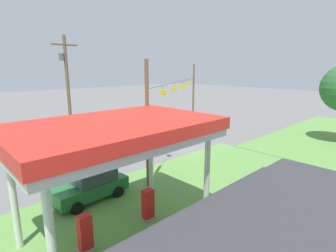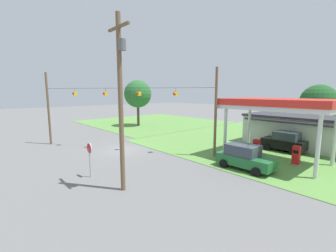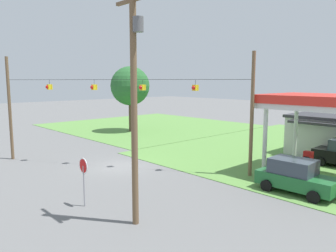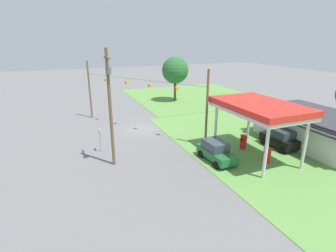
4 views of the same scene
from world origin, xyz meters
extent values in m
plane|color=slate|center=(0.00, 0.00, 0.00)|extent=(160.00, 160.00, 0.00)
cube|color=#5B8E42|center=(14.15, 16.43, 0.02)|extent=(36.00, 28.00, 0.04)
cube|color=#5B8E42|center=(-16.00, 16.00, 0.02)|extent=(24.00, 24.00, 0.04)
cube|color=silver|center=(12.15, 8.04, 4.70)|extent=(8.66, 5.50, 0.35)
cube|color=red|center=(12.15, 8.04, 5.15)|extent=(8.86, 5.70, 0.55)
cylinder|color=silver|center=(8.42, 5.89, 2.26)|extent=(0.28, 0.28, 4.53)
cylinder|color=silver|center=(15.88, 5.89, 2.26)|extent=(0.28, 0.28, 4.53)
cylinder|color=silver|center=(8.42, 10.19, 2.26)|extent=(0.28, 0.28, 4.53)
cylinder|color=silver|center=(15.88, 10.19, 2.26)|extent=(0.28, 0.28, 4.53)
cube|color=silver|center=(12.01, 16.43, 1.61)|extent=(11.79, 7.05, 3.21)
cube|color=#333338|center=(12.01, 16.43, 3.33)|extent=(12.09, 7.35, 0.24)
cube|color=#333338|center=(12.01, 12.55, 2.96)|extent=(10.61, 0.70, 0.20)
cube|color=gray|center=(10.43, 8.04, 0.06)|extent=(0.71, 0.56, 0.12)
cube|color=red|center=(10.43, 8.04, 0.88)|extent=(0.55, 0.40, 1.52)
cube|color=black|center=(10.43, 7.82, 1.18)|extent=(0.39, 0.03, 0.24)
cube|color=gray|center=(13.86, 8.04, 0.06)|extent=(0.71, 0.56, 0.12)
cube|color=red|center=(13.86, 8.04, 0.88)|extent=(0.55, 0.40, 1.52)
cube|color=black|center=(13.86, 7.82, 1.18)|extent=(0.39, 0.03, 0.24)
cube|color=#1E602D|center=(11.59, 4.07, 0.72)|extent=(4.34, 1.99, 0.76)
cube|color=#333D47|center=(11.33, 4.06, 1.52)|extent=(2.41, 1.78, 0.83)
cylinder|color=black|center=(12.89, 5.06, 0.34)|extent=(0.69, 0.24, 0.68)
cylinder|color=black|center=(12.95, 3.17, 0.34)|extent=(0.69, 0.24, 0.68)
cylinder|color=black|center=(10.23, 4.97, 0.34)|extent=(0.69, 0.24, 0.68)
cylinder|color=black|center=(10.30, 3.08, 0.34)|extent=(0.69, 0.24, 0.68)
cube|color=black|center=(11.29, 12.01, 0.79)|extent=(4.04, 1.87, 0.89)
cube|color=#333D47|center=(11.53, 12.01, 1.64)|extent=(2.22, 1.71, 0.81)
cylinder|color=black|center=(10.04, 11.06, 0.34)|extent=(0.68, 0.22, 0.68)
cylinder|color=black|center=(10.04, 12.95, 0.34)|extent=(0.68, 0.22, 0.68)
cylinder|color=black|center=(12.54, 11.07, 0.34)|extent=(0.68, 0.22, 0.68)
cylinder|color=black|center=(12.53, 12.96, 0.34)|extent=(0.68, 0.22, 0.68)
cylinder|color=#99999E|center=(5.24, -5.70, 1.05)|extent=(0.08, 0.08, 2.10)
cylinder|color=white|center=(5.24, -5.70, 2.10)|extent=(0.80, 0.03, 0.80)
cylinder|color=red|center=(5.24, -5.70, 2.10)|extent=(0.70, 0.03, 0.70)
cylinder|color=brown|center=(8.61, -5.03, 5.18)|extent=(0.28, 0.28, 10.36)
cube|color=brown|center=(8.61, -5.03, 9.56)|extent=(2.20, 0.14, 0.14)
cylinder|color=#59595B|center=(8.96, -5.03, 8.56)|extent=(0.44, 0.44, 0.60)
cylinder|color=brown|center=(-7.93, -5.00, 4.10)|extent=(0.24, 0.24, 8.20)
cylinder|color=brown|center=(7.93, 5.00, 4.10)|extent=(0.24, 0.24, 8.20)
cylinder|color=black|center=(0.00, 0.00, 6.39)|extent=(15.86, 10.02, 0.02)
cylinder|color=black|center=(-4.76, -3.00, 6.22)|extent=(0.02, 0.02, 0.35)
cube|color=yellow|center=(-4.76, -3.00, 5.84)|extent=(0.32, 0.32, 0.40)
sphere|color=red|center=(-4.76, -3.17, 5.84)|extent=(0.28, 0.28, 0.28)
cylinder|color=black|center=(-1.59, -1.00, 6.22)|extent=(0.02, 0.02, 0.35)
cube|color=yellow|center=(-1.59, -1.00, 5.84)|extent=(0.32, 0.32, 0.40)
sphere|color=red|center=(-1.59, -1.17, 5.84)|extent=(0.28, 0.28, 0.28)
cylinder|color=black|center=(1.59, 1.00, 6.22)|extent=(0.02, 0.02, 0.35)
cube|color=yellow|center=(1.59, 1.00, 5.84)|extent=(0.32, 0.32, 0.40)
sphere|color=red|center=(1.59, 0.83, 5.84)|extent=(0.28, 0.28, 0.28)
cylinder|color=black|center=(4.76, 3.00, 6.22)|extent=(0.02, 0.02, 0.35)
cube|color=yellow|center=(4.76, 3.00, 5.84)|extent=(0.32, 0.32, 0.40)
sphere|color=red|center=(4.76, 2.83, 5.84)|extent=(0.28, 0.28, 0.28)
cylinder|color=#4C3828|center=(10.76, 24.09, 1.42)|extent=(0.44, 0.44, 2.85)
sphere|color=#1E5123|center=(10.76, 24.09, 4.71)|extent=(4.66, 4.66, 4.66)
cylinder|color=#4C3828|center=(-13.18, 10.70, 1.89)|extent=(0.44, 0.44, 3.78)
sphere|color=#28602D|center=(-13.18, 10.70, 5.70)|extent=(4.80, 4.80, 4.80)
camera|label=1|loc=(18.07, 17.59, 7.65)|focal=28.00mm
camera|label=2|loc=(20.31, -11.62, 5.96)|focal=24.00mm
camera|label=3|loc=(19.77, -13.38, 6.30)|focal=35.00mm
camera|label=4|loc=(30.76, -8.75, 10.96)|focal=28.00mm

